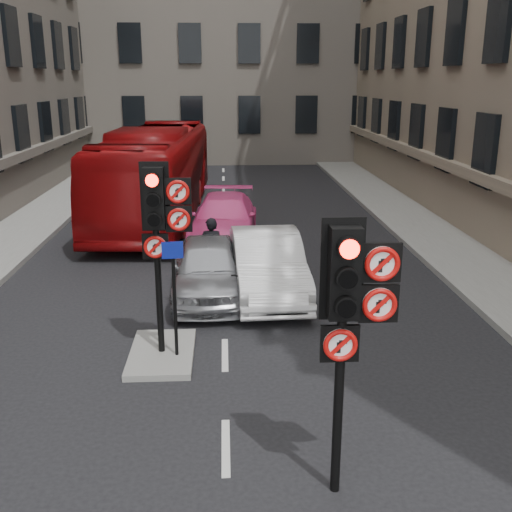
{
  "coord_description": "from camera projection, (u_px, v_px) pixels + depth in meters",
  "views": [
    {
      "loc": [
        0.03,
        -5.48,
        5.1
      ],
      "look_at": [
        0.49,
        2.9,
        2.6
      ],
      "focal_mm": 42.0,
      "sensor_mm": 36.0,
      "label": 1
    }
  ],
  "objects": [
    {
      "name": "motorcyclist",
      "position": [
        212.0,
        250.0,
        15.46
      ],
      "size": [
        0.65,
        0.45,
        1.69
      ],
      "primitive_type": "imported",
      "rotation": [
        0.0,
        0.0,
        3.06
      ],
      "color": "black",
      "rests_on": "ground"
    },
    {
      "name": "car_silver",
      "position": [
        208.0,
        268.0,
        14.38
      ],
      "size": [
        1.73,
        4.2,
        1.42
      ],
      "primitive_type": "imported",
      "rotation": [
        0.0,
        0.0,
        0.01
      ],
      "color": "#989A9F",
      "rests_on": "ground"
    },
    {
      "name": "pavement_right",
      "position": [
        456.0,
        247.0,
        18.53
      ],
      "size": [
        3.0,
        50.0,
        0.16
      ],
      "primitive_type": "cube",
      "color": "gray",
      "rests_on": "ground"
    },
    {
      "name": "building_far",
      "position": [
        221.0,
        2.0,
        40.21
      ],
      "size": [
        30.0,
        14.0,
        20.0
      ],
      "primitive_type": "cube",
      "color": "#675F57",
      "rests_on": "ground"
    },
    {
      "name": "centre_island",
      "position": [
        162.0,
        353.0,
        11.41
      ],
      "size": [
        1.2,
        2.0,
        0.12
      ],
      "primitive_type": "cube",
      "color": "gray",
      "rests_on": "ground"
    },
    {
      "name": "signal_near",
      "position": [
        350.0,
        303.0,
        6.99
      ],
      "size": [
        0.91,
        0.4,
        3.58
      ],
      "color": "black",
      "rests_on": "ground"
    },
    {
      "name": "car_pink",
      "position": [
        224.0,
        219.0,
        19.3
      ],
      "size": [
        2.4,
        5.16,
        1.46
      ],
      "primitive_type": "imported",
      "rotation": [
        0.0,
        0.0,
        -0.07
      ],
      "color": "#D33E82",
      "rests_on": "ground"
    },
    {
      "name": "signal_far",
      "position": [
        160.0,
        218.0,
        10.65
      ],
      "size": [
        0.91,
        0.4,
        3.58
      ],
      "color": "black",
      "rests_on": "centre_island"
    },
    {
      "name": "car_white",
      "position": [
        267.0,
        264.0,
        14.55
      ],
      "size": [
        1.8,
        4.69,
        1.52
      ],
      "primitive_type": "imported",
      "rotation": [
        0.0,
        0.0,
        0.04
      ],
      "color": "white",
      "rests_on": "ground"
    },
    {
      "name": "info_sign",
      "position": [
        174.0,
        283.0,
        10.81
      ],
      "size": [
        0.38,
        0.13,
        2.21
      ],
      "rotation": [
        0.0,
        0.0,
        0.12
      ],
      "color": "black",
      "rests_on": "centre_island"
    },
    {
      "name": "motorcycle",
      "position": [
        243.0,
        289.0,
        13.54
      ],
      "size": [
        0.63,
        1.76,
        1.03
      ],
      "primitive_type": "imported",
      "rotation": [
        0.0,
        0.0,
        -0.09
      ],
      "color": "black",
      "rests_on": "ground"
    },
    {
      "name": "bus_red",
      "position": [
        156.0,
        173.0,
        22.39
      ],
      "size": [
        3.51,
        12.27,
        3.38
      ],
      "primitive_type": "imported",
      "rotation": [
        0.0,
        0.0,
        -0.06
      ],
      "color": "maroon",
      "rests_on": "ground"
    }
  ]
}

